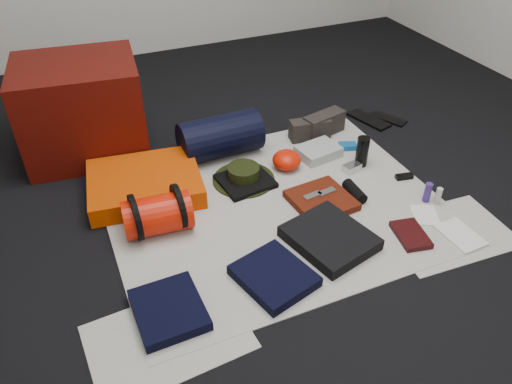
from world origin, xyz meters
name	(u,v)px	position (x,y,z in m)	size (l,w,h in m)	color
floor	(275,208)	(0.00, 0.00, -0.01)	(4.50, 4.50, 0.02)	black
newspaper_mat	(275,206)	(0.00, 0.00, 0.00)	(1.60, 1.30, 0.01)	silver
newspaper_sheet_front_left	(168,337)	(-0.70, -0.55, 0.00)	(0.58, 0.40, 0.00)	silver
newspaper_sheet_front_right	(447,233)	(0.65, -0.50, 0.00)	(0.58, 0.40, 0.00)	silver
red_cabinet	(82,109)	(-0.76, 0.90, 0.27)	(0.64, 0.53, 0.53)	#4A0A05
sleeping_pad	(145,183)	(-0.56, 0.37, 0.06)	(0.56, 0.46, 0.10)	#CD3F02
stuff_sack	(158,215)	(-0.57, 0.05, 0.10)	(0.18, 0.18, 0.31)	red
sack_strap_left	(136,217)	(-0.67, 0.05, 0.11)	(0.22, 0.22, 0.03)	black
sack_strap_right	(179,206)	(-0.47, 0.05, 0.11)	(0.22, 0.22, 0.03)	black
navy_duffel	(220,136)	(-0.08, 0.55, 0.12)	(0.24, 0.24, 0.45)	black
boonie_brim	(244,179)	(-0.06, 0.26, 0.01)	(0.33, 0.33, 0.01)	black
boonie_crown	(243,173)	(-0.06, 0.26, 0.05)	(0.17, 0.17, 0.07)	black
hiking_boot_left	(310,129)	(0.46, 0.51, 0.07)	(0.24, 0.09, 0.12)	#2C2622
hiking_boot_right	(324,124)	(0.57, 0.53, 0.07)	(0.26, 0.10, 0.13)	#2C2622
flip_flop_left	(369,120)	(0.92, 0.56, 0.01)	(0.11, 0.29, 0.02)	black
flip_flop_right	(388,119)	(1.04, 0.52, 0.01)	(0.09, 0.23, 0.01)	black
trousers_navy_a	(169,310)	(-0.67, -0.45, 0.03)	(0.26, 0.29, 0.05)	black
trousers_navy_b	(274,276)	(-0.22, -0.45, 0.03)	(0.27, 0.30, 0.05)	black
trousers_charcoal	(330,238)	(0.11, -0.34, 0.03)	(0.32, 0.36, 0.06)	black
black_tshirt	(245,181)	(-0.06, 0.24, 0.02)	(0.26, 0.25, 0.03)	black
red_shirt	(321,200)	(0.22, -0.07, 0.02)	(0.28, 0.28, 0.04)	#4F1508
orange_stuff_sack	(287,160)	(0.20, 0.28, 0.06)	(0.16, 0.16, 0.10)	red
first_aid_pouch	(318,151)	(0.42, 0.32, 0.03)	(0.23, 0.17, 0.06)	#99A198
water_bottle	(362,152)	(0.59, 0.14, 0.09)	(0.07, 0.07, 0.17)	black
speaker	(355,191)	(0.40, -0.09, 0.04)	(0.06, 0.06, 0.15)	black
compact_camera	(352,168)	(0.51, 0.11, 0.03)	(0.10, 0.06, 0.04)	silver
cyan_case	(348,146)	(0.61, 0.32, 0.02)	(0.10, 0.06, 0.03)	#0F5693
toiletry_purple	(428,192)	(0.71, -0.27, 0.06)	(0.04, 0.04, 0.11)	navy
toiletry_clear	(438,196)	(0.75, -0.30, 0.05)	(0.03, 0.03, 0.09)	#B1B5B0
paperback_book	(411,235)	(0.47, -0.46, 0.02)	(0.13, 0.20, 0.03)	black
map_booklet	(460,235)	(0.69, -0.54, 0.01)	(0.14, 0.21, 0.01)	silver
map_printout	(425,215)	(0.63, -0.36, 0.01)	(0.12, 0.15, 0.01)	silver
sunglasses	(404,177)	(0.73, -0.06, 0.02)	(0.09, 0.04, 0.02)	black
key_cluster	(183,323)	(-0.63, -0.52, 0.01)	(0.07, 0.07, 0.01)	silver
tape_roll	(247,172)	(-0.04, 0.27, 0.05)	(0.05, 0.05, 0.04)	silver
energy_bar_a	(313,196)	(0.18, -0.05, 0.05)	(0.10, 0.04, 0.01)	silver
energy_bar_b	(327,192)	(0.26, -0.05, 0.05)	(0.10, 0.04, 0.01)	silver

